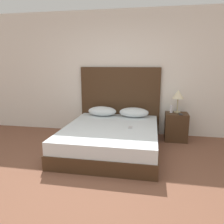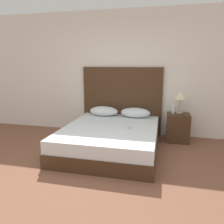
% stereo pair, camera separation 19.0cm
% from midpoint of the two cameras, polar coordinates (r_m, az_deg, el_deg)
% --- Properties ---
extents(ground_plane, '(16.00, 16.00, 0.00)m').
position_cam_midpoint_polar(ground_plane, '(2.98, -5.31, -19.26)').
color(ground_plane, brown).
extents(wall_back, '(10.00, 0.06, 2.70)m').
position_cam_midpoint_polar(wall_back, '(4.95, 3.65, 9.95)').
color(wall_back, white).
rests_on(wall_back, ground_plane).
extents(bed, '(1.69, 2.05, 0.45)m').
position_cam_midpoint_polar(bed, '(4.07, 1.01, -6.86)').
color(bed, '#422B19').
rests_on(bed, ground_plane).
extents(headboard, '(1.78, 0.05, 1.50)m').
position_cam_midpoint_polar(headboard, '(4.93, 3.64, 2.91)').
color(headboard, '#422B19').
rests_on(headboard, ground_plane).
extents(pillow_left, '(0.62, 0.35, 0.21)m').
position_cam_midpoint_polar(pillow_left, '(4.80, -1.00, 0.24)').
color(pillow_left, silver).
rests_on(pillow_left, bed).
extents(pillow_right, '(0.62, 0.35, 0.21)m').
position_cam_midpoint_polar(pillow_right, '(4.68, 7.29, -0.18)').
color(pillow_right, silver).
rests_on(pillow_right, bed).
extents(phone_on_bed, '(0.07, 0.15, 0.01)m').
position_cam_midpoint_polar(phone_on_bed, '(3.92, 6.07, -4.13)').
color(phone_on_bed, '#B7B7BC').
rests_on(phone_on_bed, bed).
extents(nightstand, '(0.45, 0.40, 0.58)m').
position_cam_midpoint_polar(nightstand, '(4.70, 17.92, -3.92)').
color(nightstand, '#422B19').
rests_on(nightstand, ground_plane).
extents(table_lamp, '(0.24, 0.24, 0.47)m').
position_cam_midpoint_polar(table_lamp, '(4.65, 18.51, 4.12)').
color(table_lamp, tan).
rests_on(table_lamp, nightstand).
extents(phone_on_nightstand, '(0.07, 0.15, 0.01)m').
position_cam_midpoint_polar(phone_on_nightstand, '(4.54, 19.07, -0.74)').
color(phone_on_nightstand, black).
rests_on(phone_on_nightstand, nightstand).
extents(toiletry_bottle, '(0.06, 0.06, 0.16)m').
position_cam_midpoint_polar(toiletry_bottle, '(4.64, 16.81, 0.62)').
color(toiletry_bottle, silver).
rests_on(toiletry_bottle, nightstand).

